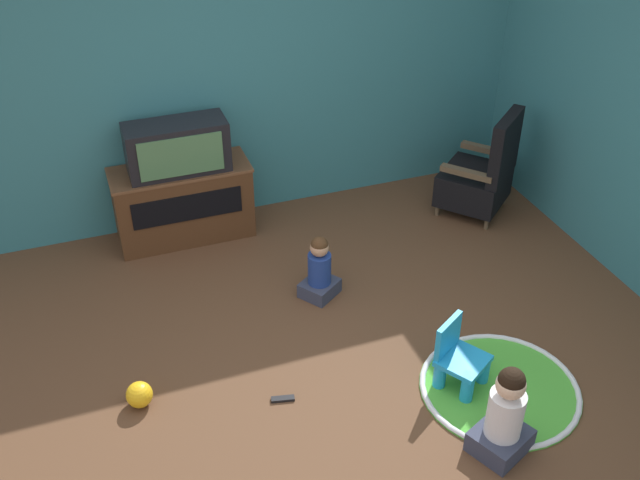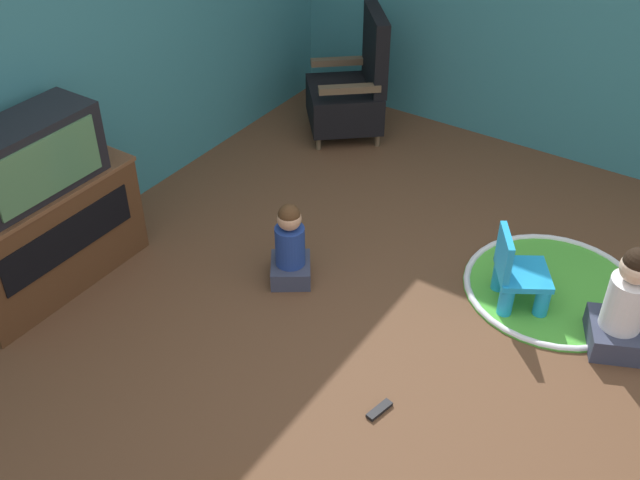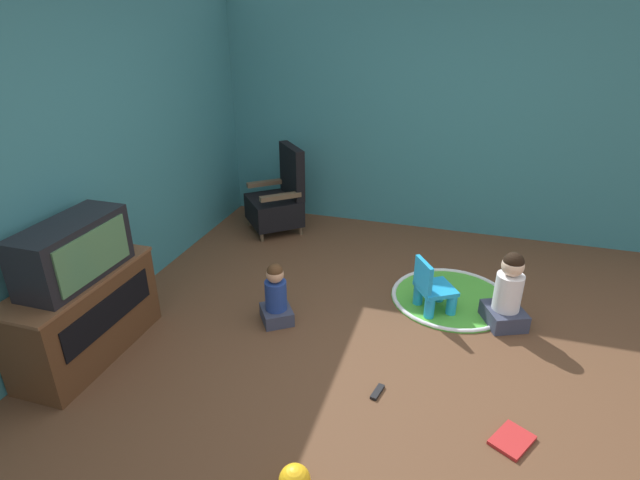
# 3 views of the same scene
# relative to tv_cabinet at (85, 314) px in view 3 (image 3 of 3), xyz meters

# --- Properties ---
(ground_plane) EXTENTS (30.00, 30.00, 0.00)m
(ground_plane) POSITION_rel_tv_cabinet_xyz_m (0.54, -2.08, -0.33)
(ground_plane) COLOR brown
(wall_back) EXTENTS (5.63, 0.12, 2.58)m
(wall_back) POSITION_rel_tv_cabinet_xyz_m (0.36, 0.30, 0.96)
(wall_back) COLOR teal
(wall_back) RESTS_ON ground_plane
(wall_right) EXTENTS (0.12, 5.44, 2.58)m
(wall_right) POSITION_rel_tv_cabinet_xyz_m (3.11, -2.36, 0.96)
(wall_right) COLOR teal
(wall_right) RESTS_ON ground_plane
(tv_cabinet) EXTENTS (1.13, 0.45, 0.64)m
(tv_cabinet) POSITION_rel_tv_cabinet_xyz_m (0.00, 0.00, 0.00)
(tv_cabinet) COLOR #4C2D19
(tv_cabinet) RESTS_ON ground_plane
(television) EXTENTS (0.80, 0.35, 0.41)m
(television) POSITION_rel_tv_cabinet_xyz_m (-0.00, -0.03, 0.51)
(television) COLOR black
(television) RESTS_ON tv_cabinet
(black_armchair) EXTENTS (0.77, 0.77, 0.95)m
(black_armchair) POSITION_rel_tv_cabinet_xyz_m (2.51, -0.50, 0.02)
(black_armchair) COLOR brown
(black_armchair) RESTS_ON ground_plane
(yellow_kid_chair) EXTENTS (0.40, 0.40, 0.47)m
(yellow_kid_chair) POSITION_rel_tv_cabinet_xyz_m (1.31, -2.34, -0.15)
(yellow_kid_chair) COLOR #1E99DB
(yellow_kid_chair) RESTS_ON ground_plane
(play_mat) EXTENTS (1.04, 1.04, 0.04)m
(play_mat) POSITION_rel_tv_cabinet_xyz_m (1.54, -2.49, -0.32)
(play_mat) COLOR green
(play_mat) RESTS_ON ground_plane
(child_watching_left) EXTENTS (0.35, 0.34, 0.52)m
(child_watching_left) POSITION_rel_tv_cabinet_xyz_m (0.78, -1.15, -0.11)
(child_watching_left) COLOR #33384C
(child_watching_left) RESTS_ON ground_plane
(child_watching_center) EXTENTS (0.41, 0.39, 0.64)m
(child_watching_center) POSITION_rel_tv_cabinet_xyz_m (1.28, -2.91, -0.06)
(child_watching_center) COLOR #33384C
(child_watching_center) RESTS_ON ground_plane
(toy_ball) EXTENTS (0.17, 0.17, 0.17)m
(toy_ball) POSITION_rel_tv_cabinet_xyz_m (-0.67, -1.82, -0.25)
(toy_ball) COLOR yellow
(toy_ball) RESTS_ON ground_plane
(book) EXTENTS (0.31, 0.29, 0.02)m
(book) POSITION_rel_tv_cabinet_xyz_m (0.02, -2.93, -0.32)
(book) COLOR #B22323
(book) RESTS_ON ground_plane
(remote_control) EXTENTS (0.16, 0.08, 0.02)m
(remote_control) POSITION_rel_tv_cabinet_xyz_m (0.19, -2.10, -0.32)
(remote_control) COLOR black
(remote_control) RESTS_ON ground_plane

